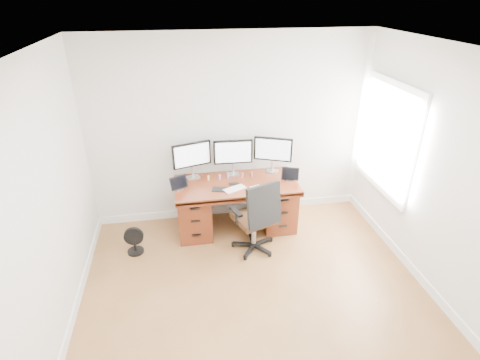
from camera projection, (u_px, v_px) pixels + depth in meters
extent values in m
plane|color=olive|center=(264.00, 324.00, 3.96)|extent=(4.50, 4.50, 0.00)
cube|color=silver|center=(231.00, 131.00, 5.31)|extent=(4.00, 0.10, 2.70)
cube|color=silver|center=(468.00, 197.00, 3.64)|extent=(0.10, 4.50, 2.70)
cube|color=white|center=(387.00, 138.00, 4.93)|extent=(0.04, 1.30, 1.50)
cube|color=white|center=(386.00, 138.00, 4.92)|extent=(0.01, 1.15, 1.35)
cube|color=#5C2512|center=(236.00, 185.00, 5.20)|extent=(1.70, 0.80, 0.05)
cube|color=#5C2512|center=(194.00, 210.00, 5.31)|extent=(0.45, 0.70, 0.70)
cube|color=#5C2512|center=(277.00, 203.00, 5.49)|extent=(0.45, 0.70, 0.70)
cube|color=#481C0D|center=(233.00, 189.00, 5.57)|extent=(0.74, 0.03, 0.40)
cylinder|color=black|center=(254.00, 245.00, 5.10)|extent=(0.72, 0.72, 0.08)
cylinder|color=silver|center=(254.00, 231.00, 4.99)|extent=(0.06, 0.06, 0.40)
cube|color=#412613|center=(254.00, 218.00, 4.89)|extent=(0.61, 0.60, 0.07)
cube|color=black|center=(264.00, 206.00, 4.58)|extent=(0.45, 0.20, 0.55)
cube|color=black|center=(236.00, 212.00, 4.69)|extent=(0.14, 0.25, 0.03)
cube|color=black|center=(272.00, 201.00, 4.93)|extent=(0.14, 0.25, 0.03)
cylinder|color=black|center=(136.00, 251.00, 5.02)|extent=(0.22, 0.22, 0.03)
cylinder|color=black|center=(135.00, 245.00, 4.97)|extent=(0.04, 0.04, 0.18)
cylinder|color=black|center=(134.00, 237.00, 4.91)|extent=(0.26, 0.07, 0.25)
cube|color=silver|center=(193.00, 177.00, 5.33)|extent=(0.21, 0.18, 0.01)
cylinder|color=silver|center=(193.00, 172.00, 5.29)|extent=(0.04, 0.04, 0.18)
cube|color=black|center=(192.00, 155.00, 5.17)|extent=(0.54, 0.19, 0.35)
cube|color=white|center=(192.00, 155.00, 5.16)|extent=(0.48, 0.14, 0.30)
cube|color=silver|center=(233.00, 174.00, 5.42)|extent=(0.19, 0.15, 0.01)
cylinder|color=silver|center=(233.00, 169.00, 5.38)|extent=(0.04, 0.04, 0.18)
cube|color=black|center=(233.00, 152.00, 5.26)|extent=(0.55, 0.06, 0.35)
cube|color=white|center=(233.00, 152.00, 5.24)|extent=(0.50, 0.03, 0.30)
cube|color=silver|center=(272.00, 171.00, 5.51)|extent=(0.22, 0.20, 0.01)
cylinder|color=silver|center=(272.00, 166.00, 5.47)|extent=(0.04, 0.04, 0.18)
cube|color=black|center=(273.00, 149.00, 5.35)|extent=(0.52, 0.24, 0.35)
cube|color=white|center=(273.00, 150.00, 5.33)|extent=(0.46, 0.20, 0.30)
cube|color=silver|center=(179.00, 189.00, 5.02)|extent=(0.12, 0.11, 0.01)
cube|color=black|center=(179.00, 183.00, 4.98)|extent=(0.25, 0.16, 0.17)
cube|color=silver|center=(290.00, 180.00, 5.26)|extent=(0.12, 0.11, 0.01)
cube|color=black|center=(290.00, 174.00, 5.21)|extent=(0.25, 0.15, 0.17)
cube|color=white|center=(235.00, 189.00, 5.02)|extent=(0.33, 0.24, 0.01)
cube|color=#B7B9BE|center=(257.00, 188.00, 5.05)|extent=(0.18, 0.18, 0.01)
cube|color=black|center=(220.00, 189.00, 5.01)|extent=(0.23, 0.18, 0.01)
cube|color=black|center=(233.00, 184.00, 5.16)|extent=(0.14, 0.07, 0.01)
cylinder|color=#E0C46D|center=(209.00, 179.00, 5.25)|extent=(0.03, 0.03, 0.05)
sphere|color=#E0C46D|center=(208.00, 176.00, 5.23)|extent=(0.03, 0.03, 0.03)
cylinder|color=#AC5ED9|center=(220.00, 178.00, 5.28)|extent=(0.03, 0.03, 0.05)
sphere|color=#AC5ED9|center=(220.00, 175.00, 5.26)|extent=(0.03, 0.03, 0.03)
cylinder|color=#618ADD|center=(228.00, 177.00, 5.29)|extent=(0.03, 0.03, 0.05)
sphere|color=#618ADD|center=(228.00, 175.00, 5.28)|extent=(0.03, 0.03, 0.03)
cylinder|color=pink|center=(242.00, 176.00, 5.32)|extent=(0.03, 0.03, 0.05)
sphere|color=pink|center=(242.00, 174.00, 5.31)|extent=(0.03, 0.03, 0.03)
cylinder|color=brown|center=(252.00, 175.00, 5.34)|extent=(0.03, 0.03, 0.05)
sphere|color=brown|center=(252.00, 173.00, 5.33)|extent=(0.03, 0.03, 0.03)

